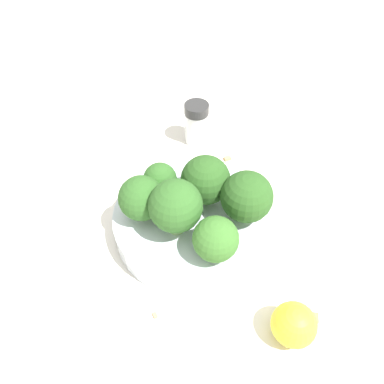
{
  "coord_description": "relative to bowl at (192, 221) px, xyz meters",
  "views": [
    {
      "loc": [
        -0.02,
        -0.27,
        0.36
      ],
      "look_at": [
        0.0,
        0.0,
        0.07
      ],
      "focal_mm": 35.0,
      "sensor_mm": 36.0,
      "label": 1
    }
  ],
  "objects": [
    {
      "name": "almond_crumb_0",
      "position": [
        0.05,
        0.09,
        -0.01
      ],
      "size": [
        0.01,
        0.01,
        0.01
      ],
      "primitive_type": "cube",
      "rotation": [
        0.0,
        0.0,
        3.26
      ],
      "color": "tan",
      "rests_on": "ground_plane"
    },
    {
      "name": "lemon_wedge",
      "position": [
        0.08,
        -0.13,
        0.01
      ],
      "size": [
        0.04,
        0.04,
        0.04
      ],
      "primitive_type": "sphere",
      "color": "yellow",
      "rests_on": "ground_plane"
    },
    {
      "name": "bowl",
      "position": [
        0.0,
        0.0,
        0.0
      ],
      "size": [
        0.18,
        0.18,
        0.03
      ],
      "primitive_type": "cylinder",
      "color": "silver",
      "rests_on": "ground_plane"
    },
    {
      "name": "broccoli_floret_3",
      "position": [
        -0.02,
        -0.02,
        0.06
      ],
      "size": [
        0.06,
        0.06,
        0.07
      ],
      "color": "#8EB770",
      "rests_on": "bowl"
    },
    {
      "name": "broccoli_floret_0",
      "position": [
        0.02,
        0.02,
        0.05
      ],
      "size": [
        0.06,
        0.06,
        0.06
      ],
      "color": "#7A9E5B",
      "rests_on": "bowl"
    },
    {
      "name": "broccoli_floret_2",
      "position": [
        -0.03,
        0.03,
        0.04
      ],
      "size": [
        0.04,
        0.04,
        0.05
      ],
      "color": "#8EB770",
      "rests_on": "bowl"
    },
    {
      "name": "ground_plane",
      "position": [
        0.0,
        0.0,
        -0.02
      ],
      "size": [
        3.0,
        3.0,
        0.0
      ],
      "primitive_type": "plane",
      "color": "silver"
    },
    {
      "name": "pepper_shaker",
      "position": [
        0.02,
        0.16,
        0.02
      ],
      "size": [
        0.03,
        0.03,
        0.06
      ],
      "color": "silver",
      "rests_on": "ground_plane"
    },
    {
      "name": "almond_crumb_2",
      "position": [
        -0.05,
        -0.11,
        -0.01
      ],
      "size": [
        0.01,
        0.01,
        0.01
      ],
      "primitive_type": "cube",
      "rotation": [
        0.0,
        0.0,
        5.08
      ],
      "color": "tan",
      "rests_on": "ground_plane"
    },
    {
      "name": "almond_crumb_3",
      "position": [
        0.11,
        -0.12,
        -0.01
      ],
      "size": [
        0.01,
        0.01,
        0.01
      ],
      "primitive_type": "cube",
      "rotation": [
        0.0,
        0.0,
        1.32
      ],
      "color": "#AD7F4C",
      "rests_on": "ground_plane"
    },
    {
      "name": "broccoli_floret_4",
      "position": [
        -0.05,
        -0.0,
        0.04
      ],
      "size": [
        0.05,
        0.05,
        0.05
      ],
      "color": "#8EB770",
      "rests_on": "bowl"
    },
    {
      "name": "almond_crumb_1",
      "position": [
        0.06,
        0.12,
        -0.01
      ],
      "size": [
        0.01,
        0.01,
        0.01
      ],
      "primitive_type": "cube",
      "rotation": [
        0.0,
        0.0,
        3.5
      ],
      "color": "tan",
      "rests_on": "ground_plane"
    },
    {
      "name": "broccoli_floret_1",
      "position": [
        0.02,
        -0.06,
        0.04
      ],
      "size": [
        0.05,
        0.05,
        0.05
      ],
      "color": "#7A9E5B",
      "rests_on": "bowl"
    },
    {
      "name": "broccoli_floret_5",
      "position": [
        0.06,
        -0.01,
        0.05
      ],
      "size": [
        0.06,
        0.06,
        0.06
      ],
      "color": "#84AD66",
      "rests_on": "bowl"
    }
  ]
}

